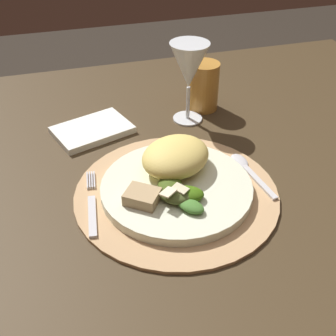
{
  "coord_description": "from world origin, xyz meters",
  "views": [
    {
      "loc": [
        -0.24,
        -0.63,
        1.2
      ],
      "look_at": [
        -0.07,
        -0.06,
        0.75
      ],
      "focal_mm": 45.8,
      "sensor_mm": 36.0,
      "label": 1
    }
  ],
  "objects_px": {
    "dinner_plate": "(176,188)",
    "amber_tumbler": "(204,86)",
    "napkin": "(92,130)",
    "wine_glass": "(189,68)",
    "spoon": "(245,167)",
    "dining_table": "(194,221)",
    "fork": "(92,205)"
  },
  "relations": [
    {
      "from": "dinner_plate",
      "to": "spoon",
      "type": "xyz_separation_m",
      "value": [
        0.14,
        0.03,
        -0.01
      ]
    },
    {
      "from": "amber_tumbler",
      "to": "wine_glass",
      "type": "bearing_deg",
      "value": -140.39
    },
    {
      "from": "dinner_plate",
      "to": "fork",
      "type": "bearing_deg",
      "value": 178.77
    },
    {
      "from": "dinner_plate",
      "to": "fork",
      "type": "distance_m",
      "value": 0.14
    },
    {
      "from": "amber_tumbler",
      "to": "fork",
      "type": "bearing_deg",
      "value": -136.73
    },
    {
      "from": "napkin",
      "to": "wine_glass",
      "type": "bearing_deg",
      "value": -0.86
    },
    {
      "from": "spoon",
      "to": "wine_glass",
      "type": "distance_m",
      "value": 0.24
    },
    {
      "from": "fork",
      "to": "amber_tumbler",
      "type": "bearing_deg",
      "value": 43.27
    },
    {
      "from": "napkin",
      "to": "fork",
      "type": "bearing_deg",
      "value": -98.37
    },
    {
      "from": "wine_glass",
      "to": "amber_tumbler",
      "type": "bearing_deg",
      "value": 39.61
    },
    {
      "from": "wine_glass",
      "to": "napkin",
      "type": "bearing_deg",
      "value": 179.14
    },
    {
      "from": "fork",
      "to": "napkin",
      "type": "xyz_separation_m",
      "value": [
        0.03,
        0.23,
        -0.0
      ]
    },
    {
      "from": "dining_table",
      "to": "amber_tumbler",
      "type": "bearing_deg",
      "value": 66.88
    },
    {
      "from": "dining_table",
      "to": "dinner_plate",
      "type": "distance_m",
      "value": 0.23
    },
    {
      "from": "dinner_plate",
      "to": "fork",
      "type": "xyz_separation_m",
      "value": [
        -0.14,
        0.0,
        -0.01
      ]
    },
    {
      "from": "fork",
      "to": "spoon",
      "type": "distance_m",
      "value": 0.28
    },
    {
      "from": "dining_table",
      "to": "napkin",
      "type": "distance_m",
      "value": 0.29
    },
    {
      "from": "dinner_plate",
      "to": "amber_tumbler",
      "type": "height_order",
      "value": "amber_tumbler"
    },
    {
      "from": "dinner_plate",
      "to": "wine_glass",
      "type": "relative_size",
      "value": 1.49
    },
    {
      "from": "dining_table",
      "to": "dinner_plate",
      "type": "relative_size",
      "value": 4.78
    },
    {
      "from": "dining_table",
      "to": "fork",
      "type": "bearing_deg",
      "value": -154.59
    },
    {
      "from": "dining_table",
      "to": "napkin",
      "type": "bearing_deg",
      "value": 144.23
    },
    {
      "from": "dining_table",
      "to": "napkin",
      "type": "relative_size",
      "value": 8.11
    },
    {
      "from": "napkin",
      "to": "amber_tumbler",
      "type": "xyz_separation_m",
      "value": [
        0.25,
        0.04,
        0.05
      ]
    },
    {
      "from": "dining_table",
      "to": "dinner_plate",
      "type": "bearing_deg",
      "value": -125.23
    },
    {
      "from": "fork",
      "to": "amber_tumbler",
      "type": "distance_m",
      "value": 0.4
    },
    {
      "from": "fork",
      "to": "dinner_plate",
      "type": "bearing_deg",
      "value": -1.23
    },
    {
      "from": "spoon",
      "to": "napkin",
      "type": "height_order",
      "value": "same"
    },
    {
      "from": "fork",
      "to": "napkin",
      "type": "height_order",
      "value": "napkin"
    },
    {
      "from": "dinner_plate",
      "to": "napkin",
      "type": "relative_size",
      "value": 1.69
    },
    {
      "from": "napkin",
      "to": "amber_tumbler",
      "type": "relative_size",
      "value": 1.42
    },
    {
      "from": "wine_glass",
      "to": "amber_tumbler",
      "type": "relative_size",
      "value": 1.61
    }
  ]
}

